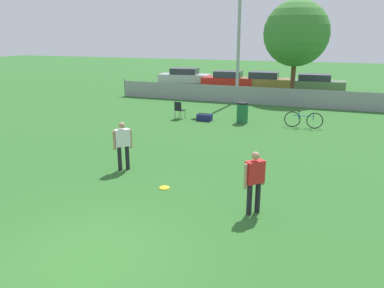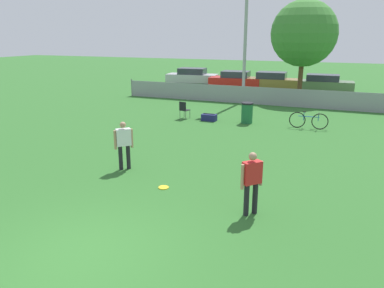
{
  "view_description": "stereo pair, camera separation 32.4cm",
  "coord_description": "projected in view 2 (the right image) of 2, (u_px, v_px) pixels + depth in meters",
  "views": [
    {
      "loc": [
        4.18,
        -5.31,
        4.2
      ],
      "look_at": [
        0.33,
        4.81,
        1.05
      ],
      "focal_mm": 35.0,
      "sensor_mm": 36.0,
      "label": 1
    },
    {
      "loc": [
        4.48,
        -5.19,
        4.2
      ],
      "look_at": [
        0.33,
        4.81,
        1.05
      ],
      "focal_mm": 35.0,
      "sensor_mm": 36.0,
      "label": 2
    }
  ],
  "objects": [
    {
      "name": "ground_plane",
      "position": [
        84.0,
        255.0,
        7.42
      ],
      "size": [
        120.0,
        120.0,
        0.0
      ],
      "primitive_type": "plane",
      "color": "#2D6628"
    },
    {
      "name": "fence_backline",
      "position": [
        268.0,
        96.0,
        23.23
      ],
      "size": [
        19.75,
        0.07,
        1.21
      ],
      "color": "gray",
      "rests_on": "ground_plane"
    },
    {
      "name": "light_pole",
      "position": [
        246.0,
        11.0,
        22.9
      ],
      "size": [
        0.9,
        0.36,
        9.74
      ],
      "color": "#9E9EA3",
      "rests_on": "ground_plane"
    },
    {
      "name": "tree_near_pole",
      "position": [
        304.0,
        34.0,
        24.78
      ],
      "size": [
        4.36,
        4.36,
        6.51
      ],
      "color": "brown",
      "rests_on": "ground_plane"
    },
    {
      "name": "player_thrower_red",
      "position": [
        252.0,
        179.0,
        8.89
      ],
      "size": [
        0.47,
        0.49,
        1.58
      ],
      "rotation": [
        0.0,
        0.0,
        0.86
      ],
      "color": "black",
      "rests_on": "ground_plane"
    },
    {
      "name": "player_receiver_white",
      "position": [
        124.0,
        142.0,
        11.96
      ],
      "size": [
        0.48,
        0.48,
        1.58
      ],
      "rotation": [
        0.0,
        0.0,
        0.79
      ],
      "color": "black",
      "rests_on": "ground_plane"
    },
    {
      "name": "frisbee_disc",
      "position": [
        164.0,
        187.0,
        10.71
      ],
      "size": [
        0.3,
        0.3,
        0.03
      ],
      "color": "yellow",
      "rests_on": "ground_plane"
    },
    {
      "name": "folding_chair_sideline",
      "position": [
        184.0,
        109.0,
        19.48
      ],
      "size": [
        0.5,
        0.51,
        0.9
      ],
      "rotation": [
        0.0,
        0.0,
        2.92
      ],
      "color": "#333338",
      "rests_on": "ground_plane"
    },
    {
      "name": "bicycle_sideline",
      "position": [
        309.0,
        120.0,
        17.42
      ],
      "size": [
        1.77,
        0.44,
        0.81
      ],
      "rotation": [
        0.0,
        0.0,
        0.04
      ],
      "color": "black",
      "rests_on": "ground_plane"
    },
    {
      "name": "trash_bin",
      "position": [
        247.0,
        113.0,
        18.49
      ],
      "size": [
        0.58,
        0.58,
        1.03
      ],
      "color": "#1E6638",
      "rests_on": "ground_plane"
    },
    {
      "name": "gear_bag_sideline",
      "position": [
        209.0,
        117.0,
        19.09
      ],
      "size": [
        0.75,
        0.41,
        0.36
      ],
      "color": "navy",
      "rests_on": "ground_plane"
    },
    {
      "name": "parked_car_silver",
      "position": [
        192.0,
        76.0,
        33.17
      ],
      "size": [
        4.62,
        2.27,
        1.42
      ],
      "rotation": [
        0.0,
        0.0,
        0.11
      ],
      "color": "black",
      "rests_on": "ground_plane"
    },
    {
      "name": "parked_car_red",
      "position": [
        235.0,
        80.0,
        30.98
      ],
      "size": [
        4.32,
        2.1,
        1.37
      ],
      "rotation": [
        0.0,
        0.0,
        0.07
      ],
      "color": "black",
      "rests_on": "ground_plane"
    },
    {
      "name": "parked_car_tan",
      "position": [
        271.0,
        81.0,
        30.06
      ],
      "size": [
        4.41,
        1.92,
        1.39
      ],
      "rotation": [
        0.0,
        0.0,
        0.04
      ],
      "color": "black",
      "rests_on": "ground_plane"
    },
    {
      "name": "parked_car_olive",
      "position": [
        322.0,
        83.0,
        28.77
      ],
      "size": [
        4.63,
        1.91,
        1.32
      ],
      "rotation": [
        0.0,
        0.0,
        0.05
      ],
      "color": "black",
      "rests_on": "ground_plane"
    }
  ]
}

